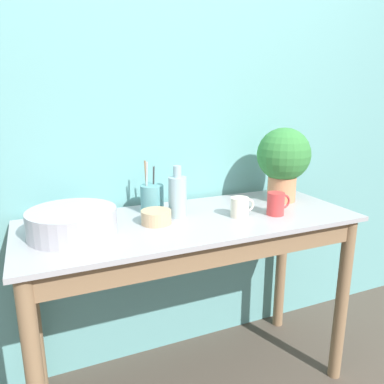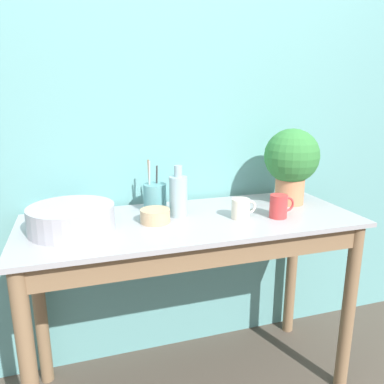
{
  "view_description": "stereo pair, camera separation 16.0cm",
  "coord_description": "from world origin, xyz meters",
  "px_view_note": "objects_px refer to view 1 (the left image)",
  "views": [
    {
      "loc": [
        -0.62,
        -1.13,
        1.38
      ],
      "look_at": [
        0.0,
        0.29,
        0.98
      ],
      "focal_mm": 35.0,
      "sensor_mm": 36.0,
      "label": 1
    },
    {
      "loc": [
        -0.47,
        -1.19,
        1.38
      ],
      "look_at": [
        0.0,
        0.29,
        0.98
      ],
      "focal_mm": 35.0,
      "sensor_mm": 36.0,
      "label": 2
    }
  ],
  "objects_px": {
    "bowl_small_tan": "(156,217)",
    "bottle_tall": "(178,196)",
    "bowl_wash_large": "(72,222)",
    "mug_red": "(276,204)",
    "mug_cream": "(240,207)",
    "utensil_cup": "(152,198)",
    "potted_plant": "(283,159)"
  },
  "relations": [
    {
      "from": "bowl_small_tan",
      "to": "bottle_tall",
      "type": "bearing_deg",
      "value": 23.92
    },
    {
      "from": "bowl_wash_large",
      "to": "bottle_tall",
      "type": "xyz_separation_m",
      "value": [
        0.45,
        0.05,
        0.04
      ]
    },
    {
      "from": "bowl_wash_large",
      "to": "mug_red",
      "type": "bearing_deg",
      "value": -6.69
    },
    {
      "from": "bowl_wash_large",
      "to": "bowl_small_tan",
      "type": "height_order",
      "value": "bowl_wash_large"
    },
    {
      "from": "mug_cream",
      "to": "mug_red",
      "type": "relative_size",
      "value": 0.99
    },
    {
      "from": "bowl_wash_large",
      "to": "bottle_tall",
      "type": "bearing_deg",
      "value": 6.49
    },
    {
      "from": "bowl_small_tan",
      "to": "utensil_cup",
      "type": "bearing_deg",
      "value": 78.18
    },
    {
      "from": "potted_plant",
      "to": "bottle_tall",
      "type": "height_order",
      "value": "potted_plant"
    },
    {
      "from": "bottle_tall",
      "to": "bowl_small_tan",
      "type": "height_order",
      "value": "bottle_tall"
    },
    {
      "from": "potted_plant",
      "to": "utensil_cup",
      "type": "distance_m",
      "value": 0.68
    },
    {
      "from": "bottle_tall",
      "to": "mug_red",
      "type": "xyz_separation_m",
      "value": [
        0.41,
        -0.15,
        -0.04
      ]
    },
    {
      "from": "bowl_wash_large",
      "to": "mug_red",
      "type": "height_order",
      "value": "same"
    },
    {
      "from": "mug_red",
      "to": "utensil_cup",
      "type": "height_order",
      "value": "utensil_cup"
    },
    {
      "from": "bottle_tall",
      "to": "utensil_cup",
      "type": "distance_m",
      "value": 0.14
    },
    {
      "from": "potted_plant",
      "to": "utensil_cup",
      "type": "xyz_separation_m",
      "value": [
        -0.66,
        0.08,
        -0.15
      ]
    },
    {
      "from": "mug_cream",
      "to": "potted_plant",
      "type": "bearing_deg",
      "value": 23.81
    },
    {
      "from": "potted_plant",
      "to": "mug_cream",
      "type": "distance_m",
      "value": 0.4
    },
    {
      "from": "bottle_tall",
      "to": "bowl_wash_large",
      "type": "bearing_deg",
      "value": -173.51
    },
    {
      "from": "bottle_tall",
      "to": "bowl_small_tan",
      "type": "relative_size",
      "value": 1.8
    },
    {
      "from": "bottle_tall",
      "to": "bowl_small_tan",
      "type": "xyz_separation_m",
      "value": [
        -0.12,
        -0.05,
        -0.07
      ]
    },
    {
      "from": "bottle_tall",
      "to": "potted_plant",
      "type": "bearing_deg",
      "value": 3.0
    },
    {
      "from": "mug_cream",
      "to": "utensil_cup",
      "type": "distance_m",
      "value": 0.4
    },
    {
      "from": "utensil_cup",
      "to": "bowl_wash_large",
      "type": "bearing_deg",
      "value": -156.62
    },
    {
      "from": "mug_red",
      "to": "utensil_cup",
      "type": "distance_m",
      "value": 0.56
    },
    {
      "from": "bottle_tall",
      "to": "mug_red",
      "type": "distance_m",
      "value": 0.44
    },
    {
      "from": "bowl_small_tan",
      "to": "utensil_cup",
      "type": "distance_m",
      "value": 0.17
    },
    {
      "from": "mug_cream",
      "to": "utensil_cup",
      "type": "relative_size",
      "value": 0.48
    },
    {
      "from": "utensil_cup",
      "to": "bowl_small_tan",
      "type": "bearing_deg",
      "value": -101.82
    },
    {
      "from": "mug_cream",
      "to": "bowl_wash_large",
      "type": "bearing_deg",
      "value": 174.92
    },
    {
      "from": "mug_red",
      "to": "bowl_small_tan",
      "type": "relative_size",
      "value": 0.91
    },
    {
      "from": "bowl_wash_large",
      "to": "utensil_cup",
      "type": "distance_m",
      "value": 0.4
    },
    {
      "from": "mug_red",
      "to": "bowl_small_tan",
      "type": "distance_m",
      "value": 0.54
    }
  ]
}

